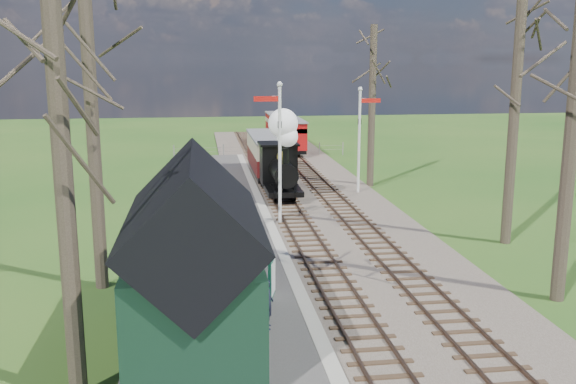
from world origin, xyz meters
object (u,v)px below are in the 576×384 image
object	(u,v)px
red_carriage_a	(289,135)
station_shed	(194,264)
bench	(247,281)
red_carriage_b	(280,128)
coach	(269,153)
person	(267,304)
semaphore_far	(361,132)
sign_board	(272,278)
semaphore_near	(278,143)
locomotive	(281,159)

from	to	relation	value
red_carriage_a	station_shed	bearing A→B (deg)	-101.92
bench	red_carriage_a	bearing A→B (deg)	79.56
station_shed	red_carriage_b	bearing A→B (deg)	79.76
red_carriage_a	bench	xyz separation A→B (m)	(-5.40, -29.30, -0.93)
coach	person	xyz separation A→B (m)	(-2.45, -22.39, -0.68)
station_shed	person	distance (m)	2.41
semaphore_far	red_carriage_a	world-z (taller)	semaphore_far
person	sign_board	bearing A→B (deg)	-6.38
semaphore_far	bench	distance (m)	16.53
bench	person	bearing A→B (deg)	-82.67
station_shed	coach	bearing A→B (deg)	79.45
station_shed	red_carriage_a	xyz separation A→B (m)	(6.90, 32.67, -0.78)
coach	bench	bearing A→B (deg)	-98.09
red_carriage_a	red_carriage_b	xyz separation A→B (m)	(0.00, 5.50, 0.00)
semaphore_far	red_carriage_b	world-z (taller)	semaphore_far
semaphore_far	person	distance (m)	18.79
red_carriage_b	station_shed	bearing A→B (deg)	-100.24
red_carriage_b	coach	bearing A→B (deg)	-99.77
semaphore_near	red_carriage_b	bearing A→B (deg)	82.66
coach	person	size ratio (longest dim) A/B	5.50
semaphore_near	coach	xyz separation A→B (m)	(0.77, 11.07, -2.07)
station_shed	person	world-z (taller)	station_shed
station_shed	bench	xyz separation A→B (m)	(1.50, 3.37, -1.70)
semaphore_far	bench	size ratio (longest dim) A/B	4.03
semaphore_near	red_carriage_a	xyz separation A→B (m)	(3.37, 20.67, -2.13)
red_carriage_a	person	bearing A→B (deg)	-98.97
station_shed	semaphore_far	world-z (taller)	semaphore_far
bench	semaphore_far	bearing A→B (deg)	63.87
coach	red_carriage_b	xyz separation A→B (m)	(2.60, 15.10, -0.06)
sign_board	bench	size ratio (longest dim) A/B	0.85
red_carriage_b	semaphore_near	bearing A→B (deg)	-97.34
station_shed	locomotive	bearing A→B (deg)	75.85
bench	semaphore_near	bearing A→B (deg)	76.75
coach	red_carriage_b	bearing A→B (deg)	80.23
locomotive	sign_board	distance (m)	14.32
person	red_carriage_b	bearing A→B (deg)	-4.61
semaphore_near	locomotive	distance (m)	5.27
red_carriage_b	sign_board	xyz separation A→B (m)	(-4.68, -35.28, -0.69)
sign_board	bench	world-z (taller)	sign_board
locomotive	bench	xyz separation A→B (m)	(-2.79, -13.63, -1.56)
semaphore_near	sign_board	bearing A→B (deg)	-98.22
coach	locomotive	bearing A→B (deg)	-90.11
semaphore_far	person	size ratio (longest dim) A/B	4.25
semaphore_far	locomotive	world-z (taller)	semaphore_far
coach	red_carriage_b	distance (m)	15.33
station_shed	red_carriage_b	world-z (taller)	station_shed
locomotive	red_carriage_a	size ratio (longest dim) A/B	0.91
locomotive	sign_board	xyz separation A→B (m)	(-2.07, -14.11, -1.32)
locomotive	coach	distance (m)	6.09
locomotive	coach	size ratio (longest dim) A/B	0.62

